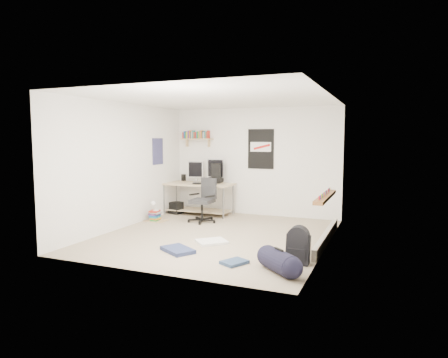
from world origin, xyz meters
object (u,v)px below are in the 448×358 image
at_px(desk, 198,199).
at_px(duffel_bag, 279,262).
at_px(office_chair, 202,199).
at_px(backpack, 298,250).
at_px(book_stack, 156,214).

bearing_deg(desk, duffel_bag, -72.65).
xyz_separation_m(office_chair, duffel_bag, (2.36, -2.55, -0.35)).
relative_size(backpack, book_stack, 1.03).
xyz_separation_m(desk, backpack, (2.98, -2.83, -0.16)).
height_order(office_chair, book_stack, office_chair).
distance_m(office_chair, book_stack, 1.08).
bearing_deg(backpack, office_chair, 139.61).
bearing_deg(office_chair, book_stack, -143.29).
distance_m(backpack, duffel_bag, 0.52).
relative_size(desk, book_stack, 3.90).
relative_size(desk, duffel_bag, 2.78).
relative_size(office_chair, backpack, 2.18).
relative_size(backpack, duffel_bag, 0.73).
height_order(office_chair, duffel_bag, office_chair).
bearing_deg(office_chair, desk, 141.93).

